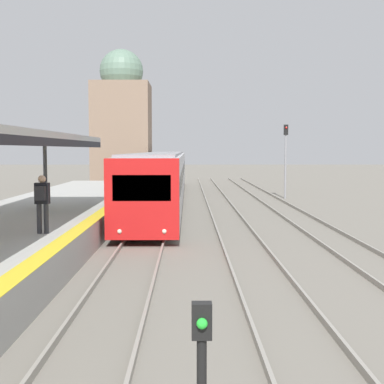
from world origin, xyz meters
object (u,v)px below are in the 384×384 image
signal_post_near (202,374)px  signal_mast_far (286,152)px  person_on_platform (42,199)px  train_near (164,174)px

signal_post_near → signal_mast_far: bearing=78.2°
person_on_platform → train_near: 20.29m
person_on_platform → signal_post_near: (4.27, -10.01, -0.80)m
train_near → signal_post_near: (1.71, -30.13, -0.61)m
person_on_platform → signal_post_near: bearing=-66.9°
signal_post_near → signal_mast_far: (6.58, 31.51, 2.03)m
person_on_platform → signal_mast_far: signal_mast_far is taller
signal_post_near → signal_mast_far: size_ratio=0.37×
person_on_platform → train_near: train_near is taller
train_near → signal_mast_far: bearing=9.5°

